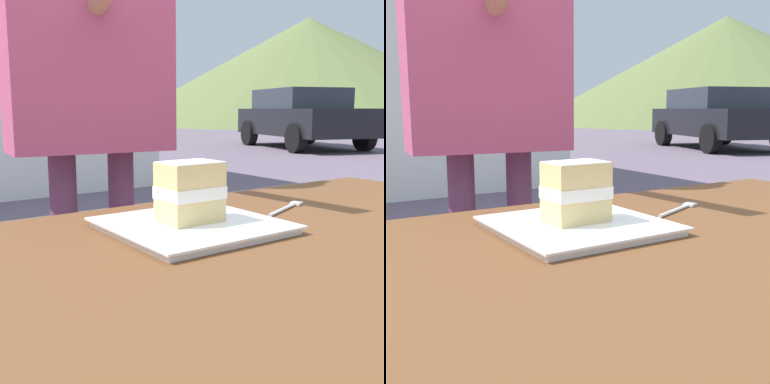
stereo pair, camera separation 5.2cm
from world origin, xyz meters
The scene contains 7 objects.
patio_table centered at (0.00, 0.00, 0.63)m, with size 1.54×0.81×0.73m.
dessert_plate centered at (0.06, -0.13, 0.73)m, with size 0.29×0.29×0.02m.
cake_slice centered at (0.06, -0.14, 0.80)m, with size 0.11×0.09×0.11m.
dessert_fork centered at (-0.22, -0.16, 0.73)m, with size 0.16×0.08×0.01m.
diner_person centered at (-0.01, -0.72, 1.09)m, with size 0.47×0.60×1.64m.
parked_car_near centered at (-8.72, -7.66, 0.77)m, with size 2.97×4.26×1.44m.
distant_hill centered at (-26.16, -22.84, 3.58)m, with size 27.21×27.21×7.15m.
Camera 1 is at (0.56, 0.57, 0.95)m, focal length 45.25 mm.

